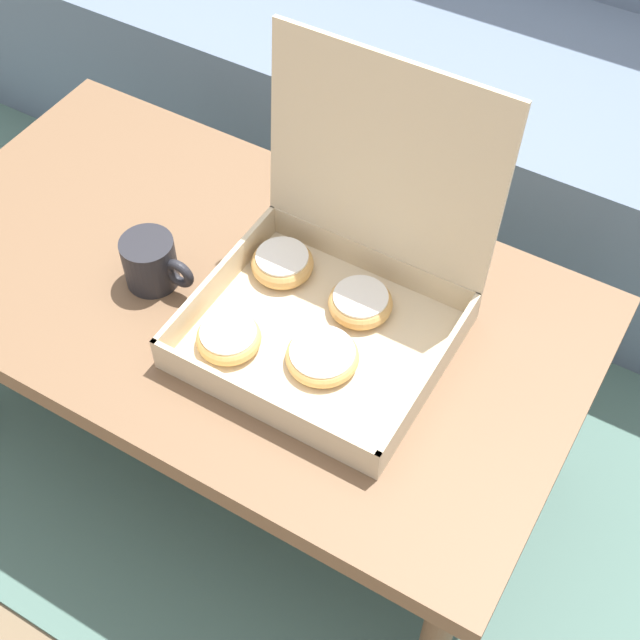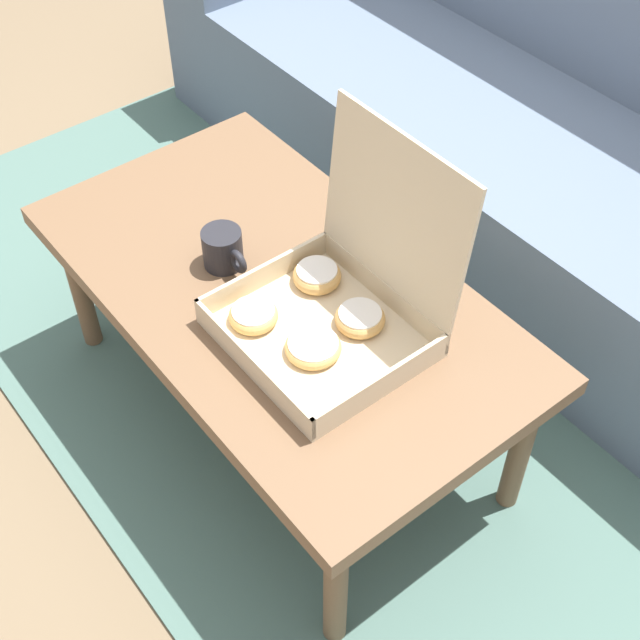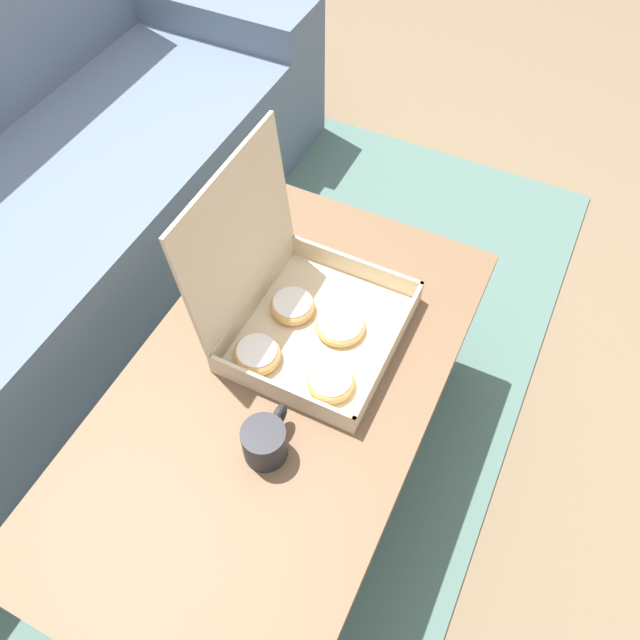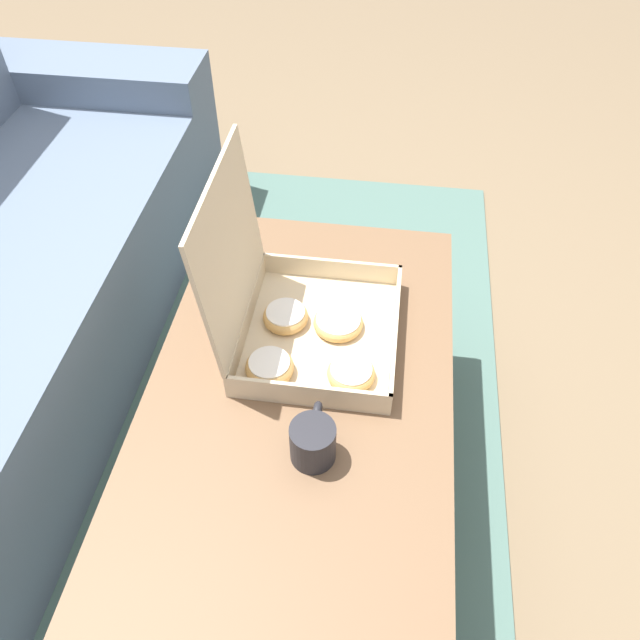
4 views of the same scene
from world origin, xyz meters
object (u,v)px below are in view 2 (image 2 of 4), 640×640
object	(u,v)px
coffee_table	(279,301)
pastry_box	(334,298)
coffee_mug	(223,249)
couch	(582,154)

from	to	relation	value
coffee_table	pastry_box	size ratio (longest dim) A/B	2.88
coffee_table	pastry_box	bearing A→B (deg)	9.80
coffee_table	pastry_box	world-z (taller)	pastry_box
coffee_table	coffee_mug	world-z (taller)	coffee_mug
couch	coffee_table	size ratio (longest dim) A/B	2.37
pastry_box	coffee_mug	bearing A→B (deg)	-164.50
pastry_box	coffee_mug	distance (m)	0.27
couch	coffee_table	bearing A→B (deg)	-90.00
pastry_box	coffee_table	bearing A→B (deg)	-170.20
couch	coffee_table	xyz separation A→B (m)	(0.00, -0.94, 0.07)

